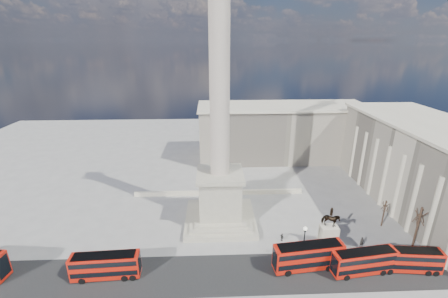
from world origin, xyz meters
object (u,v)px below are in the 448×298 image
red_bus_b (309,256)px  red_bus_d (364,262)px  pedestrian_crossing (282,237)px  victorian_lamp (304,242)px  pedestrian_standing (393,251)px  red_bus_c (410,260)px  red_bus_a (106,266)px  pedestrian_walking (362,242)px  nelsons_column (220,162)px  equestrian_statue (329,233)px

red_bus_b → red_bus_d: size_ratio=1.10×
pedestrian_crossing → red_bus_b: bearing=161.4°
red_bus_b → victorian_lamp: victorian_lamp is taller
red_bus_d → pedestrian_standing: size_ratio=6.69×
red_bus_b → pedestrian_standing: red_bus_b is taller
red_bus_c → victorian_lamp: (-16.52, 2.20, 2.13)m
red_bus_d → pedestrian_crossing: 13.99m
red_bus_a → victorian_lamp: victorian_lamp is taller
victorian_lamp → pedestrian_crossing: (-1.97, 6.03, -3.39)m
red_bus_c → pedestrian_walking: red_bus_c is taller
red_bus_d → pedestrian_walking: (2.79, 6.25, -1.19)m
red_bus_a → red_bus_b: (31.75, 0.65, 0.18)m
red_bus_d → victorian_lamp: victorian_lamp is taller
nelsons_column → pedestrian_crossing: (11.14, -7.10, -12.12)m
red_bus_c → victorian_lamp: bearing=178.2°
red_bus_d → equestrian_statue: bearing=108.7°
red_bus_b → pedestrian_walking: size_ratio=5.89×
nelsons_column → pedestrian_standing: 33.87m
pedestrian_standing → red_bus_c: bearing=66.4°
red_bus_a → red_bus_d: red_bus_a is taller
red_bus_b → nelsons_column: bearing=127.2°
nelsons_column → pedestrian_standing: nelsons_column is taller
victorian_lamp → pedestrian_walking: 12.89m
equestrian_statue → pedestrian_standing: 11.02m
red_bus_a → pedestrian_standing: (47.46, 3.34, -1.42)m
nelsons_column → red_bus_a: 25.68m
red_bus_b → red_bus_d: 8.58m
red_bus_d → equestrian_statue: (-3.27, 6.68, 0.57)m
red_bus_d → equestrian_statue: size_ratio=1.31×
red_bus_a → victorian_lamp: (31.12, 1.71, 1.99)m
nelsons_column → red_bus_b: (13.74, -14.19, -10.54)m
victorian_lamp → equestrian_statue: (5.82, 4.26, -1.46)m
equestrian_statue → red_bus_d: bearing=-63.9°
pedestrian_crossing → pedestrian_standing: bearing=-142.2°
equestrian_statue → pedestrian_crossing: size_ratio=4.97×
red_bus_c → pedestrian_crossing: (-18.49, 8.23, -1.26)m
nelsons_column → pedestrian_crossing: 17.93m
nelsons_column → red_bus_d: bearing=-35.0°
pedestrian_walking → pedestrian_crossing: bearing=175.0°
red_bus_a → pedestrian_standing: bearing=1.2°
red_bus_c → red_bus_d: red_bus_d is taller
red_bus_b → equestrian_statue: equestrian_statue is taller
red_bus_a → red_bus_c: bearing=-3.4°
red_bus_c → equestrian_statue: bearing=154.7°
red_bus_b → pedestrian_crossing: 7.72m
red_bus_d → pedestrian_standing: red_bus_d is taller
nelsons_column → pedestrian_standing: bearing=-21.3°
red_bus_b → pedestrian_standing: (15.71, 2.69, -1.60)m
red_bus_a → red_bus_c: (47.64, -0.48, -0.14)m
pedestrian_standing → pedestrian_crossing: (-18.31, 4.40, 0.02)m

